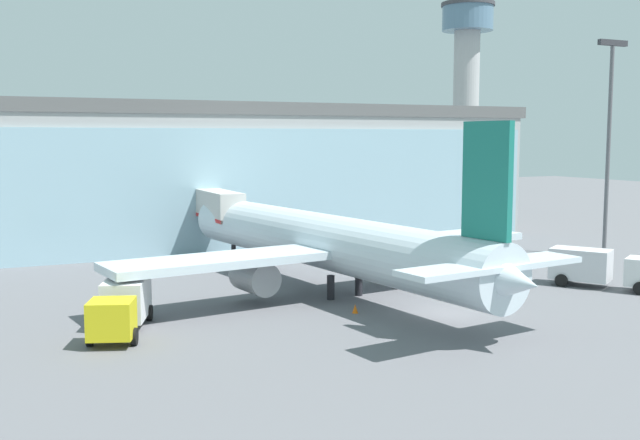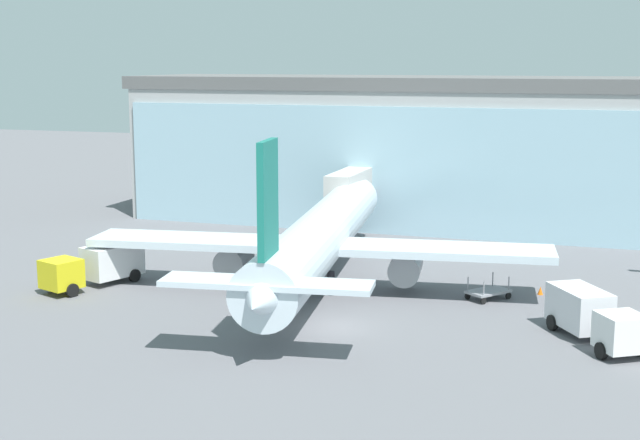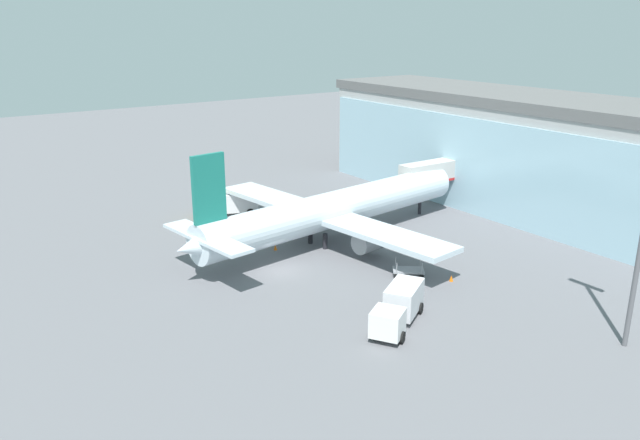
{
  "view_description": "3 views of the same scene",
  "coord_description": "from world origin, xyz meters",
  "px_view_note": "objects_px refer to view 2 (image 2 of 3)",
  "views": [
    {
      "loc": [
        -25.68,
        -36.51,
        10.54
      ],
      "look_at": [
        -3.67,
        9.71,
        4.86
      ],
      "focal_mm": 42.0,
      "sensor_mm": 36.0,
      "label": 1
    },
    {
      "loc": [
        14.52,
        -47.84,
        15.35
      ],
      "look_at": [
        -4.39,
        11.09,
        4.18
      ],
      "focal_mm": 50.0,
      "sensor_mm": 36.0,
      "label": 2
    },
    {
      "loc": [
        46.1,
        -27.78,
        22.05
      ],
      "look_at": [
        -4.6,
        7.75,
        2.25
      ],
      "focal_mm": 35.0,
      "sensor_mm": 36.0,
      "label": 3
    }
  ],
  "objects_px": {
    "fuel_truck": "(592,315)",
    "baggage_cart": "(488,292)",
    "safety_cone_nose": "(271,305)",
    "jet_bridge": "(357,184)",
    "airplane": "(320,238)",
    "safety_cone_wingtip": "(540,291)",
    "catering_truck": "(96,265)"
  },
  "relations": [
    {
      "from": "fuel_truck",
      "to": "baggage_cart",
      "type": "distance_m",
      "value": 9.7
    },
    {
      "from": "fuel_truck",
      "to": "baggage_cart",
      "type": "bearing_deg",
      "value": -168.89
    },
    {
      "from": "safety_cone_nose",
      "to": "jet_bridge",
      "type": "bearing_deg",
      "value": 92.96
    },
    {
      "from": "jet_bridge",
      "to": "airplane",
      "type": "distance_m",
      "value": 18.55
    },
    {
      "from": "safety_cone_wingtip",
      "to": "airplane",
      "type": "bearing_deg",
      "value": -170.34
    },
    {
      "from": "catering_truck",
      "to": "airplane",
      "type": "bearing_deg",
      "value": 128.07
    },
    {
      "from": "jet_bridge",
      "to": "airplane",
      "type": "bearing_deg",
      "value": -171.83
    },
    {
      "from": "catering_truck",
      "to": "safety_cone_wingtip",
      "type": "relative_size",
      "value": 13.82
    },
    {
      "from": "safety_cone_nose",
      "to": "safety_cone_wingtip",
      "type": "distance_m",
      "value": 18.01
    },
    {
      "from": "airplane",
      "to": "safety_cone_nose",
      "type": "bearing_deg",
      "value": 161.6
    },
    {
      "from": "catering_truck",
      "to": "fuel_truck",
      "type": "bearing_deg",
      "value": 106.96
    },
    {
      "from": "catering_truck",
      "to": "fuel_truck",
      "type": "distance_m",
      "value": 32.71
    },
    {
      "from": "baggage_cart",
      "to": "safety_cone_wingtip",
      "type": "bearing_deg",
      "value": -16.98
    },
    {
      "from": "jet_bridge",
      "to": "safety_cone_nose",
      "type": "relative_size",
      "value": 21.85
    },
    {
      "from": "safety_cone_nose",
      "to": "baggage_cart",
      "type": "bearing_deg",
      "value": 27.08
    },
    {
      "from": "safety_cone_nose",
      "to": "safety_cone_wingtip",
      "type": "xyz_separation_m",
      "value": [
        15.78,
        8.68,
        0.0
      ]
    },
    {
      "from": "baggage_cart",
      "to": "safety_cone_nose",
      "type": "height_order",
      "value": "baggage_cart"
    },
    {
      "from": "jet_bridge",
      "to": "airplane",
      "type": "relative_size",
      "value": 0.32
    },
    {
      "from": "safety_cone_wingtip",
      "to": "fuel_truck",
      "type": "bearing_deg",
      "value": -69.98
    },
    {
      "from": "fuel_truck",
      "to": "safety_cone_wingtip",
      "type": "distance_m",
      "value": 9.98
    },
    {
      "from": "fuel_truck",
      "to": "baggage_cart",
      "type": "relative_size",
      "value": 2.31
    },
    {
      "from": "airplane",
      "to": "baggage_cart",
      "type": "relative_size",
      "value": 11.66
    },
    {
      "from": "jet_bridge",
      "to": "fuel_truck",
      "type": "distance_m",
      "value": 32.58
    },
    {
      "from": "jet_bridge",
      "to": "safety_cone_nose",
      "type": "xyz_separation_m",
      "value": [
        1.27,
        -24.54,
        -4.3
      ]
    },
    {
      "from": "safety_cone_wingtip",
      "to": "baggage_cart",
      "type": "bearing_deg",
      "value": -144.8
    },
    {
      "from": "catering_truck",
      "to": "safety_cone_wingtip",
      "type": "distance_m",
      "value": 30.07
    },
    {
      "from": "fuel_truck",
      "to": "safety_cone_wingtip",
      "type": "bearing_deg",
      "value": 168.36
    },
    {
      "from": "catering_truck",
      "to": "safety_cone_nose",
      "type": "distance_m",
      "value": 13.61
    },
    {
      "from": "safety_cone_wingtip",
      "to": "safety_cone_nose",
      "type": "bearing_deg",
      "value": -151.18
    },
    {
      "from": "jet_bridge",
      "to": "safety_cone_wingtip",
      "type": "distance_m",
      "value": 23.68
    },
    {
      "from": "airplane",
      "to": "fuel_truck",
      "type": "xyz_separation_m",
      "value": [
        17.97,
        -6.83,
        -1.95
      ]
    },
    {
      "from": "airplane",
      "to": "catering_truck",
      "type": "distance_m",
      "value": 15.45
    }
  ]
}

